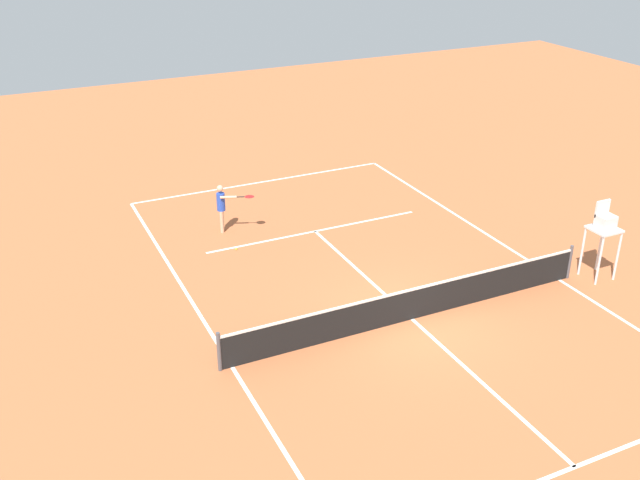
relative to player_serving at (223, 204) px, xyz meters
name	(u,v)px	position (x,y,z in m)	size (l,w,h in m)	color
ground_plane	(412,319)	(-2.79, 7.53, -0.99)	(60.00, 60.00, 0.00)	#B76038
court_lines	(412,319)	(-2.79, 7.53, -0.99)	(10.36, 22.67, 0.01)	white
tennis_net	(413,303)	(-2.79, 7.53, -0.50)	(10.96, 0.10, 1.07)	#4C4C51
player_serving	(223,204)	(0.00, 0.00, 0.00)	(1.17, 0.93, 1.67)	#D8A884
tennis_ball	(236,249)	(0.10, 1.52, -0.96)	(0.07, 0.07, 0.07)	#CCE033
umpire_chair	(604,228)	(-9.04, 7.83, 0.61)	(0.80, 0.80, 2.41)	silver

